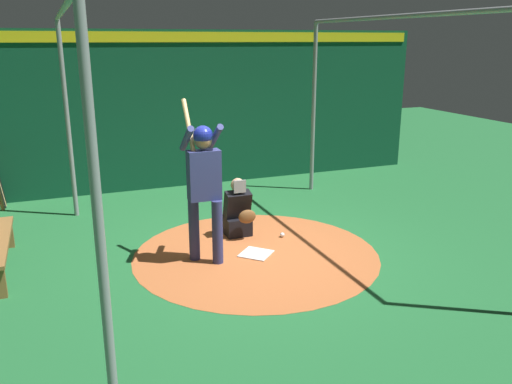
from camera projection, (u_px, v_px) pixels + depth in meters
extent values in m
plane|color=#216633|center=(256.00, 254.00, 7.68)|extent=(26.79, 26.79, 0.00)
cylinder|color=#B76033|center=(256.00, 254.00, 7.68)|extent=(3.57, 3.57, 0.01)
cube|color=white|center=(256.00, 253.00, 7.68)|extent=(0.59, 0.59, 0.01)
cylinder|color=navy|center=(217.00, 232.00, 7.27)|extent=(0.15, 0.15, 0.91)
cylinder|color=navy|center=(194.00, 229.00, 7.39)|extent=(0.15, 0.15, 0.91)
cube|color=navy|center=(204.00, 175.00, 7.11)|extent=(0.22, 0.44, 0.69)
cylinder|color=navy|center=(215.00, 137.00, 7.13)|extent=(0.55, 0.09, 0.42)
cylinder|color=navy|center=(187.00, 139.00, 6.99)|extent=(0.55, 0.09, 0.42)
sphere|color=#9E704C|center=(203.00, 140.00, 6.97)|extent=(0.24, 0.24, 0.24)
sphere|color=navy|center=(203.00, 135.00, 6.95)|extent=(0.26, 0.26, 0.26)
cylinder|color=tan|center=(189.00, 128.00, 7.08)|extent=(0.54, 0.06, 0.73)
cube|color=black|center=(237.00, 225.00, 8.44)|extent=(0.40, 0.40, 0.29)
cube|color=black|center=(237.00, 205.00, 8.31)|extent=(0.31, 0.40, 0.47)
sphere|color=tan|center=(238.00, 185.00, 8.20)|extent=(0.22, 0.22, 0.22)
cube|color=gray|center=(240.00, 187.00, 8.11)|extent=(0.03, 0.20, 0.20)
ellipsoid|color=brown|center=(247.00, 217.00, 8.11)|extent=(0.12, 0.28, 0.22)
cube|color=#0F472D|center=(184.00, 110.00, 10.95)|extent=(0.20, 10.79, 3.22)
cube|color=yellow|center=(182.00, 37.00, 10.45)|extent=(0.03, 10.58, 0.20)
cylinder|color=gray|center=(68.00, 122.00, 8.93)|extent=(0.08, 0.08, 3.35)
cylinder|color=gray|center=(99.00, 230.00, 3.87)|extent=(0.08, 0.08, 3.35)
cylinder|color=gray|center=(314.00, 109.00, 10.56)|extent=(0.08, 0.08, 3.35)
cylinder|color=gray|center=(63.00, 9.00, 5.93)|extent=(5.65, 0.07, 0.07)
cylinder|color=gray|center=(407.00, 16.00, 7.56)|extent=(5.65, 0.07, 0.07)
cylinder|color=black|center=(0.00, 178.00, 10.07)|extent=(0.06, 0.18, 0.92)
cylinder|color=tan|center=(0.00, 181.00, 9.97)|extent=(0.06, 0.14, 0.86)
cube|color=olive|center=(2.00, 236.00, 7.86)|extent=(0.08, 0.32, 0.40)
sphere|color=white|center=(282.00, 235.00, 8.33)|extent=(0.07, 0.07, 0.07)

